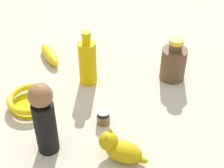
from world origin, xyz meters
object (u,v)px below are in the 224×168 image
person_figure_adult (44,118)px  bowl (30,100)px  cat_figurine (119,148)px  bottle_short (173,62)px  nail_polish_jar (103,117)px  banana (50,55)px  bottle_tall (88,62)px

person_figure_adult → bowl: (-0.19, -0.07, -0.09)m
cat_figurine → bowl: cat_figurine is taller
bottle_short → bowl: bottle_short is taller
person_figure_adult → cat_figurine: bearing=76.7°
person_figure_adult → bowl: 0.22m
bottle_short → bowl: bearing=-75.9°
nail_polish_jar → banana: bearing=-151.9°
person_figure_adult → bottle_short: 0.53m
person_figure_adult → bottle_short: person_figure_adult is taller
bowl → nail_polish_jar: bearing=68.7°
banana → cat_figurine: bearing=-179.0°
bottle_tall → bowl: 0.24m
bottle_tall → bowl: bearing=-57.9°
cat_figurine → nail_polish_jar: size_ratio=3.11×
banana → bowl: bearing=147.6°
cat_figurine → bottle_tall: bottle_tall is taller
nail_polish_jar → bottle_tall: bearing=-168.2°
cat_figurine → banana: size_ratio=0.86×
cat_figurine → bottle_tall: (-0.36, -0.08, 0.05)m
cat_figurine → bottle_short: (-0.36, 0.22, 0.03)m
cat_figurine → banana: 0.56m
cat_figurine → banana: (-0.51, -0.23, -0.02)m
bottle_tall → bowl: size_ratio=1.36×
cat_figurine → person_figure_adult: 0.22m
bowl → person_figure_adult: bearing=21.6°
bowl → cat_figurine: bearing=49.4°
nail_polish_jar → bottle_tall: (-0.21, -0.04, 0.06)m
person_figure_adult → banana: (-0.46, -0.03, -0.10)m
cat_figurine → banana: cat_figurine is taller
person_figure_adult → nail_polish_jar: (-0.10, 0.16, -0.10)m
nail_polish_jar → bowl: nail_polish_jar is taller
nail_polish_jar → bowl: (-0.09, -0.24, 0.00)m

